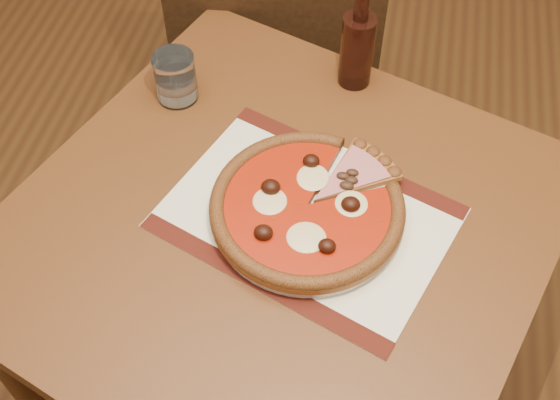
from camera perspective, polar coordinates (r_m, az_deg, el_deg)
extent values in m
cube|color=brown|center=(1.12, -0.20, -2.36)|extent=(1.03, 1.03, 0.04)
cylinder|color=brown|center=(1.47, -19.84, -14.47)|extent=(0.05, 0.05, 0.71)
cylinder|color=brown|center=(1.72, -4.08, 3.53)|extent=(0.05, 0.05, 0.71)
cylinder|color=brown|center=(1.57, 17.77, -6.63)|extent=(0.05, 0.05, 0.71)
cube|color=black|center=(1.82, 0.18, 12.21)|extent=(0.50, 0.50, 0.04)
cylinder|color=black|center=(2.13, 5.94, 10.21)|extent=(0.04, 0.04, 0.45)
cylinder|color=black|center=(2.15, -4.68, 10.83)|extent=(0.04, 0.04, 0.45)
cylinder|color=black|center=(1.86, 5.67, 2.13)|extent=(0.04, 0.04, 0.45)
cylinder|color=black|center=(1.88, -6.30, 2.92)|extent=(0.04, 0.04, 0.45)
cube|color=black|center=(1.50, -0.49, 14.75)|extent=(0.46, 0.09, 0.48)
cube|color=beige|center=(1.11, 2.17, -1.42)|extent=(0.51, 0.44, 0.00)
cylinder|color=white|center=(1.10, 2.19, -1.11)|extent=(0.29, 0.29, 0.02)
cylinder|color=brown|center=(1.09, 2.21, -0.64)|extent=(0.30, 0.30, 0.01)
torus|color=brown|center=(1.08, 2.22, -0.45)|extent=(0.30, 0.30, 0.02)
cylinder|color=#910E07|center=(1.08, 2.23, -0.42)|extent=(0.26, 0.26, 0.00)
ellipsoid|color=beige|center=(1.11, 2.65, 1.75)|extent=(0.05, 0.04, 0.01)
ellipsoid|color=beige|center=(1.08, -1.98, 0.12)|extent=(0.05, 0.04, 0.01)
ellipsoid|color=beige|center=(1.05, 2.17, -2.44)|extent=(0.05, 0.04, 0.01)
ellipsoid|color=beige|center=(1.09, 6.45, -0.19)|extent=(0.05, 0.04, 0.01)
ellipsoid|color=black|center=(1.11, 2.49, 2.60)|extent=(0.03, 0.03, 0.02)
ellipsoid|color=black|center=(1.09, -1.98, 1.88)|extent=(0.03, 0.03, 0.02)
ellipsoid|color=black|center=(1.04, -0.20, -1.53)|extent=(0.03, 0.03, 0.02)
ellipsoid|color=black|center=(1.02, 3.97, -3.64)|extent=(0.03, 0.03, 0.02)
ellipsoid|color=black|center=(1.07, 5.47, 0.00)|extent=(0.03, 0.03, 0.02)
ellipsoid|color=#331D12|center=(1.10, 5.00, 1.13)|extent=(0.02, 0.02, 0.01)
ellipsoid|color=#331D12|center=(1.12, 6.37, 2.30)|extent=(0.02, 0.02, 0.01)
ellipsoid|color=#331D12|center=(1.11, 4.56, 1.56)|extent=(0.02, 0.02, 0.01)
ellipsoid|color=#331D12|center=(1.13, 5.47, 2.97)|extent=(0.02, 0.02, 0.01)
cylinder|color=white|center=(1.27, -8.50, 9.83)|extent=(0.09, 0.09, 0.09)
cylinder|color=black|center=(1.28, 6.26, 11.96)|extent=(0.06, 0.06, 0.14)
cylinder|color=black|center=(1.22, 6.64, 15.16)|extent=(0.03, 0.03, 0.06)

